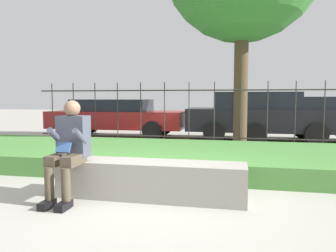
{
  "coord_description": "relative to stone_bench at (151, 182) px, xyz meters",
  "views": [
    {
      "loc": [
        1.18,
        -4.07,
        1.31
      ],
      "look_at": [
        -0.35,
        3.15,
        0.68
      ],
      "focal_mm": 35.0,
      "sensor_mm": 36.0,
      "label": 1
    }
  ],
  "objects": [
    {
      "name": "iron_fence",
      "position": [
        -0.08,
        4.0,
        0.68
      ],
      "size": [
        8.14,
        0.03,
        1.71
      ],
      "color": "#332D28",
      "rests_on": "ground_plane"
    },
    {
      "name": "ground_plane",
      "position": [
        -0.08,
        0.0,
        -0.22
      ],
      "size": [
        60.0,
        60.0,
        0.0
      ],
      "primitive_type": "plane",
      "color": "#A8A399"
    },
    {
      "name": "car_parked_right",
      "position": [
        2.99,
        6.41,
        0.5
      ],
      "size": [
        4.58,
        1.91,
        1.35
      ],
      "rotation": [
        0.0,
        0.0,
        0.01
      ],
      "color": "black",
      "rests_on": "ground_plane"
    },
    {
      "name": "stone_bench",
      "position": [
        0.0,
        0.0,
        0.0
      ],
      "size": [
        2.47,
        0.51,
        0.48
      ],
      "color": "gray",
      "rests_on": "ground_plane"
    },
    {
      "name": "grass_berm",
      "position": [
        -0.08,
        2.16,
        -0.05
      ],
      "size": [
        10.14,
        2.92,
        0.33
      ],
      "color": "#4C893D",
      "rests_on": "ground_plane"
    },
    {
      "name": "car_parked_left",
      "position": [
        -2.92,
        6.44,
        0.48
      ],
      "size": [
        4.57,
        1.94,
        1.27
      ],
      "rotation": [
        0.0,
        0.0,
        0.02
      ],
      "color": "maroon",
      "rests_on": "ground_plane"
    },
    {
      "name": "car_parked_center",
      "position": [
        1.78,
        6.43,
        0.58
      ],
      "size": [
        4.58,
        2.09,
        1.5
      ],
      "rotation": [
        0.0,
        0.0,
        0.03
      ],
      "color": "black",
      "rests_on": "ground_plane"
    },
    {
      "name": "person_seated_reader",
      "position": [
        -0.99,
        -0.29,
        0.49
      ],
      "size": [
        0.42,
        0.73,
        1.28
      ],
      "color": "black",
      "rests_on": "ground_plane"
    }
  ]
}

